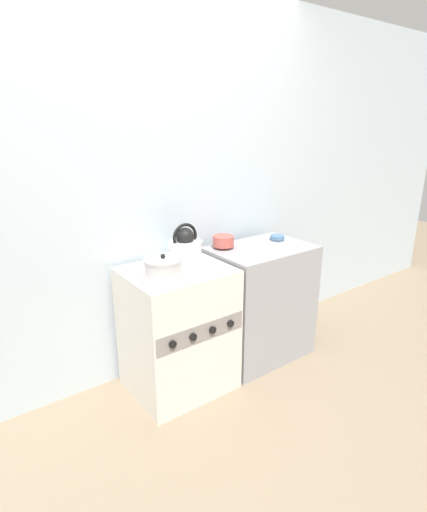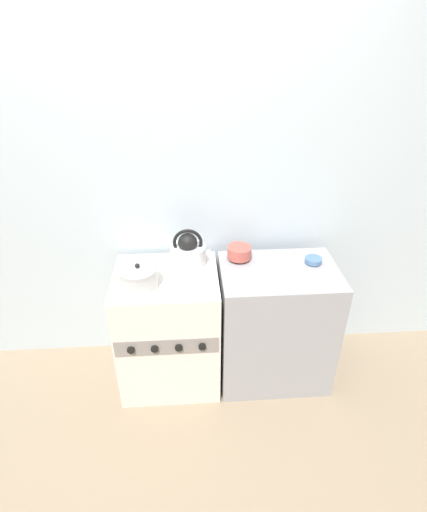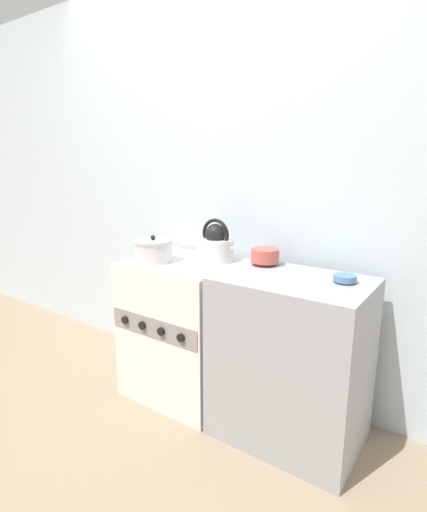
# 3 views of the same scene
# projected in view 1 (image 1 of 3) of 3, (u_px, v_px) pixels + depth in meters

# --- Properties ---
(ground_plane) EXTENTS (12.00, 12.00, 0.00)m
(ground_plane) POSITION_uv_depth(u_px,v_px,m) (202.00, 405.00, 2.48)
(ground_plane) COLOR gray
(wall_back) EXTENTS (7.00, 0.06, 2.50)m
(wall_back) POSITION_uv_depth(u_px,v_px,m) (147.00, 192.00, 2.55)
(wall_back) COLOR silver
(wall_back) RESTS_ON ground_plane
(stove) EXTENTS (0.63, 0.56, 0.82)m
(stove) POSITION_uv_depth(u_px,v_px,m) (178.00, 329.00, 2.55)
(stove) COLOR silver
(stove) RESTS_ON ground_plane
(counter) EXTENTS (0.71, 0.50, 0.84)m
(counter) POSITION_uv_depth(u_px,v_px,m) (260.00, 302.00, 2.92)
(counter) COLOR #99999E
(counter) RESTS_ON ground_plane
(kettle) EXTENTS (0.26, 0.21, 0.25)m
(kettle) POSITION_uv_depth(u_px,v_px,m) (186.00, 247.00, 2.57)
(kettle) COLOR silver
(kettle) RESTS_ON stove
(cooking_pot) EXTENTS (0.22, 0.22, 0.15)m
(cooking_pot) POSITION_uv_depth(u_px,v_px,m) (163.00, 269.00, 2.25)
(cooking_pot) COLOR silver
(cooking_pot) RESTS_ON stove
(enamel_bowl) EXTENTS (0.15, 0.15, 0.09)m
(enamel_bowl) POSITION_uv_depth(u_px,v_px,m) (223.00, 241.00, 2.76)
(enamel_bowl) COLOR #B75147
(enamel_bowl) RESTS_ON counter
(small_ceramic_bowl) EXTENTS (0.10, 0.10, 0.04)m
(small_ceramic_bowl) POSITION_uv_depth(u_px,v_px,m) (277.00, 237.00, 2.96)
(small_ceramic_bowl) COLOR #4C729E
(small_ceramic_bowl) RESTS_ON counter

